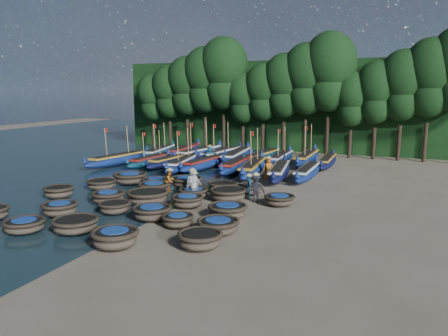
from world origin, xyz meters
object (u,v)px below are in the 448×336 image
at_px(coracle_2, 75,224).
at_px(coracle_1, 24,225).
at_px(coracle_11, 108,197).
at_px(fisherman_1, 249,184).
at_px(long_boat_8, 307,172).
at_px(fisherman_3, 256,188).
at_px(coracle_6, 115,207).
at_px(long_boat_16, 307,158).
at_px(coracle_21, 156,182).
at_px(long_boat_7, 279,171).
at_px(coracle_23, 222,187).
at_px(fisherman_4, 194,185).
at_px(long_boat_11, 199,153).
at_px(long_boat_12, 221,154).
at_px(long_boat_9, 160,152).
at_px(long_boat_13, 237,156).
at_px(fisherman_2, 170,180).
at_px(coracle_5, 60,208).
at_px(long_boat_6, 253,168).
at_px(coracle_16, 154,188).
at_px(coracle_22, 187,181).
at_px(long_boat_2, 171,161).
at_px(coracle_10, 59,191).
at_px(coracle_17, 193,193).
at_px(coracle_14, 228,210).
at_px(fisherman_6, 269,167).
at_px(coracle_13, 187,201).
at_px(long_boat_3, 183,163).
at_px(long_boat_10, 185,151).
at_px(long_boat_15, 281,158).
at_px(coracle_18, 228,194).
at_px(coracle_24, 250,189).
at_px(long_boat_17, 327,161).
at_px(long_boat_4, 205,163).
at_px(coracle_4, 200,239).
at_px(fisherman_5, 210,155).
at_px(fisherman_0, 193,181).
at_px(long_boat_0, 118,159).
at_px(coracle_15, 101,184).
at_px(long_boat_1, 152,160).
at_px(coracle_7, 152,212).
at_px(coracle_3, 115,238).
at_px(coracle_19, 279,200).
at_px(long_boat_5, 238,165).
at_px(coracle_8, 178,220).

bearing_deg(coracle_2, coracle_1, -158.32).
relative_size(coracle_11, fisherman_1, 1.19).
relative_size(long_boat_8, fisherman_3, 3.84).
height_order(coracle_6, long_boat_16, long_boat_16).
height_order(coracle_21, long_boat_7, long_boat_7).
distance_m(coracle_23, fisherman_4, 2.76).
xyz_separation_m(long_boat_11, long_boat_12, (2.35, 0.08, -0.01)).
bearing_deg(long_boat_9, long_boat_13, -7.90).
bearing_deg(fisherman_3, fisherman_2, 169.86).
distance_m(coracle_5, long_boat_6, 16.29).
relative_size(coracle_16, long_boat_11, 0.26).
bearing_deg(coracle_22, coracle_1, -102.63).
height_order(coracle_6, long_boat_2, long_boat_2).
relative_size(coracle_10, coracle_17, 1.07).
height_order(coracle_5, coracle_14, coracle_14).
relative_size(long_boat_12, fisherman_6, 4.51).
xyz_separation_m(coracle_13, long_boat_9, (-11.40, 15.99, 0.14)).
height_order(long_boat_7, long_boat_16, long_boat_16).
distance_m(long_boat_3, long_boat_16, 11.61).
bearing_deg(long_boat_10, coracle_10, -94.19).
bearing_deg(long_boat_12, long_boat_16, 12.75).
xyz_separation_m(long_boat_11, long_boat_15, (8.39, -0.03, -0.05)).
xyz_separation_m(long_boat_8, long_boat_10, (-14.04, 6.35, 0.09)).
relative_size(coracle_13, coracle_18, 0.77).
distance_m(coracle_23, coracle_24, 1.94).
bearing_deg(long_boat_17, long_boat_4, -152.10).
xyz_separation_m(coracle_4, fisherman_3, (-0.27, 8.45, 0.50)).
relative_size(long_boat_3, fisherman_5, 4.17).
relative_size(long_boat_4, fisherman_0, 4.19).
bearing_deg(coracle_23, long_boat_0, 154.18).
distance_m(long_boat_10, fisherman_6, 13.61).
distance_m(coracle_15, long_boat_1, 9.79).
bearing_deg(fisherman_0, long_boat_2, -89.25).
distance_m(long_boat_2, long_boat_12, 5.73).
relative_size(coracle_10, long_boat_0, 0.25).
relative_size(coracle_6, coracle_24, 1.11).
xyz_separation_m(coracle_4, coracle_7, (-4.18, 2.86, 0.00)).
relative_size(coracle_13, long_boat_4, 0.27).
distance_m(coracle_18, fisherman_0, 3.02).
relative_size(long_boat_6, long_boat_8, 1.12).
relative_size(coracle_17, long_boat_10, 0.22).
distance_m(coracle_3, long_boat_1, 21.09).
distance_m(coracle_1, long_boat_3, 17.91).
bearing_deg(fisherman_5, coracle_3, -135.86).
relative_size(coracle_19, long_boat_7, 0.23).
xyz_separation_m(long_boat_6, long_boat_10, (-9.68, 6.59, 0.01)).
distance_m(long_boat_2, long_boat_5, 6.38).
distance_m(coracle_8, long_boat_9, 23.27).
xyz_separation_m(coracle_2, coracle_4, (6.46, 0.37, 0.01)).
relative_size(coracle_21, fisherman_5, 1.20).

